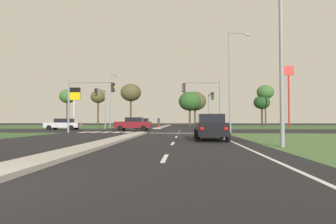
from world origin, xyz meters
TOP-DOWN VIEW (x-y plane):
  - ground_plane at (0.00, 30.00)m, footprint 200.00×200.00m
  - grass_verge_far_left at (-25.50, 54.50)m, footprint 35.00×35.00m
  - grass_verge_far_right at (25.50, 54.50)m, footprint 35.00×35.00m
  - median_island_near at (0.00, 11.00)m, footprint 1.20×22.00m
  - median_island_far at (0.00, 55.00)m, footprint 1.20×36.00m
  - lane_dash_near at (3.50, 4.50)m, footprint 0.14×2.00m
  - lane_dash_second at (3.50, 10.50)m, footprint 0.14×2.00m
  - lane_dash_third at (3.50, 16.50)m, footprint 0.14×2.00m
  - lane_dash_fourth at (3.50, 22.50)m, footprint 0.14×2.00m
  - lane_dash_fifth at (3.50, 28.50)m, footprint 0.14×2.00m
  - edge_line_right at (6.85, 12.00)m, footprint 0.14×24.00m
  - stop_bar_near at (3.80, 23.00)m, footprint 6.40×0.50m
  - crosswalk_bar_near at (-6.40, 24.80)m, footprint 0.70×2.80m
  - crosswalk_bar_second at (-5.25, 24.80)m, footprint 0.70×2.80m
  - crosswalk_bar_third at (-4.10, 24.80)m, footprint 0.70×2.80m
  - crosswalk_bar_fourth at (-2.95, 24.80)m, footprint 0.70×2.80m
  - crosswalk_bar_fifth at (-1.80, 24.80)m, footprint 0.70×2.80m
  - crosswalk_bar_sixth at (-0.65, 24.80)m, footprint 0.70×2.80m
  - car_black_near at (5.74, 13.28)m, footprint 1.94×4.42m
  - car_silver_second at (-11.86, 31.91)m, footprint 4.61×1.94m
  - car_grey_third at (-2.29, 39.03)m, footprint 1.99×4.56m
  - car_maroon_fourth at (-2.18, 29.88)m, footprint 4.44×1.95m
  - traffic_signal_near_right at (6.19, 23.40)m, footprint 3.87×0.32m
  - traffic_signal_far_right at (7.60, 34.39)m, footprint 0.32×5.71m
  - traffic_signal_far_left at (-7.60, 34.89)m, footprint 0.32×4.80m
  - traffic_signal_near_left at (-5.80, 23.40)m, footprint 4.85×0.32m
  - street_lamp_near at (8.86, 8.69)m, footprint 2.46×0.88m
  - street_lamp_second at (8.80, 24.00)m, footprint 2.30×0.85m
  - street_lamp_third at (-8.56, 43.42)m, footprint 1.11×1.80m
  - pedestrian_at_median at (-0.01, 39.93)m, footprint 0.34×0.34m
  - fastfood_pole_sign at (22.49, 46.74)m, footprint 1.80×0.40m
  - fuel_price_totem at (-11.98, 35.77)m, footprint 1.80×0.24m
  - treeline_near at (-21.47, 55.85)m, footprint 3.48×3.48m
  - treeline_second at (-14.92, 56.66)m, footprint 3.28×3.28m
  - treeline_third at (-7.59, 56.27)m, footprint 4.43×4.43m
  - treeline_fourth at (5.18, 56.92)m, footprint 4.83×4.83m
  - treeline_fifth at (6.35, 58.72)m, footprint 5.00×5.00m
  - treeline_sixth at (20.17, 55.74)m, footprint 3.35×3.35m
  - treeline_seventh at (22.24, 60.48)m, footprint 3.78×3.78m

SIDE VIEW (x-z plane):
  - ground_plane at x=0.00m, z-range 0.00..0.00m
  - grass_verge_far_left at x=-25.50m, z-range 0.00..0.01m
  - grass_verge_far_right at x=25.50m, z-range 0.00..0.01m
  - lane_dash_near at x=3.50m, z-range 0.00..0.01m
  - lane_dash_second at x=3.50m, z-range 0.00..0.01m
  - lane_dash_third at x=3.50m, z-range 0.00..0.01m
  - lane_dash_fourth at x=3.50m, z-range 0.00..0.01m
  - lane_dash_fifth at x=3.50m, z-range 0.00..0.01m
  - edge_line_right at x=6.85m, z-range 0.00..0.01m
  - stop_bar_near at x=3.80m, z-range 0.00..0.01m
  - crosswalk_bar_near at x=-6.40m, z-range 0.00..0.01m
  - crosswalk_bar_second at x=-5.25m, z-range 0.00..0.01m
  - crosswalk_bar_third at x=-4.10m, z-range 0.00..0.01m
  - crosswalk_bar_fourth at x=-2.95m, z-range 0.00..0.01m
  - crosswalk_bar_fifth at x=-1.80m, z-range 0.00..0.01m
  - crosswalk_bar_sixth at x=-0.65m, z-range 0.00..0.01m
  - median_island_near at x=0.00m, z-range 0.00..0.14m
  - median_island_far at x=0.00m, z-range 0.00..0.14m
  - car_silver_second at x=-11.86m, z-range 0.02..1.51m
  - car_grey_third at x=-2.29m, z-range 0.02..1.60m
  - car_black_near at x=5.74m, z-range 0.01..1.63m
  - car_maroon_fourth at x=-2.18m, z-range 0.01..1.63m
  - pedestrian_at_median at x=-0.01m, z-range 0.31..1.98m
  - traffic_signal_near_right at x=6.19m, z-range 0.96..6.20m
  - traffic_signal_far_right at x=7.60m, z-range 1.04..6.13m
  - traffic_signal_near_left at x=-5.80m, z-range 1.03..6.36m
  - traffic_signal_far_left at x=-7.60m, z-range 1.09..6.85m
  - fuel_price_totem at x=-11.98m, z-range 1.40..7.43m
  - street_lamp_near at x=8.86m, z-range 0.55..8.77m
  - treeline_sixth at x=20.17m, z-range 1.76..8.22m
  - street_lamp_third at x=-8.56m, z-range 0.52..9.78m
  - treeline_fourth at x=5.18m, z-range 1.66..9.13m
  - treeline_fifth at x=6.35m, z-range 1.70..9.38m
  - street_lamp_second at x=8.80m, z-range 0.55..10.73m
  - treeline_second at x=-14.92m, z-range 2.46..10.34m
  - treeline_near at x=-21.47m, z-range 2.42..10.44m
  - treeline_third at x=-7.59m, z-range 2.67..11.87m
  - treeline_seventh at x=22.24m, z-range 2.96..12.23m
  - fastfood_pole_sign at x=22.49m, z-range 2.55..13.46m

